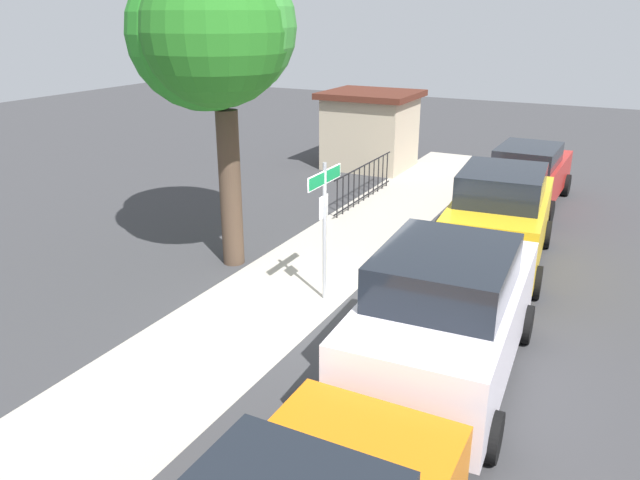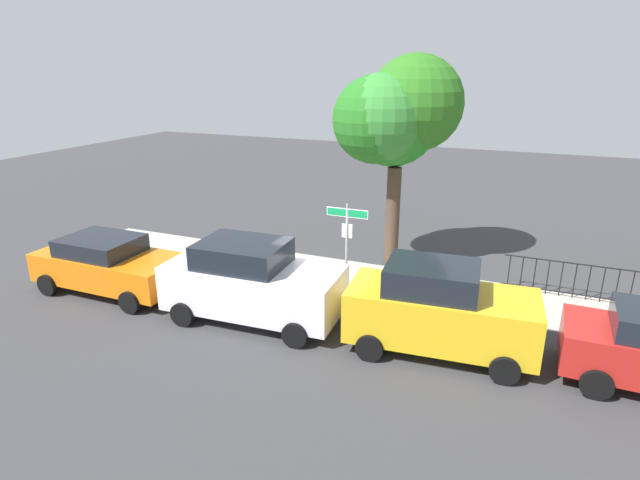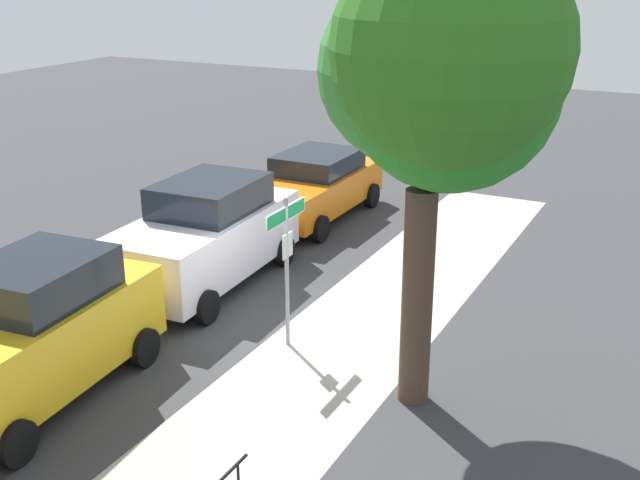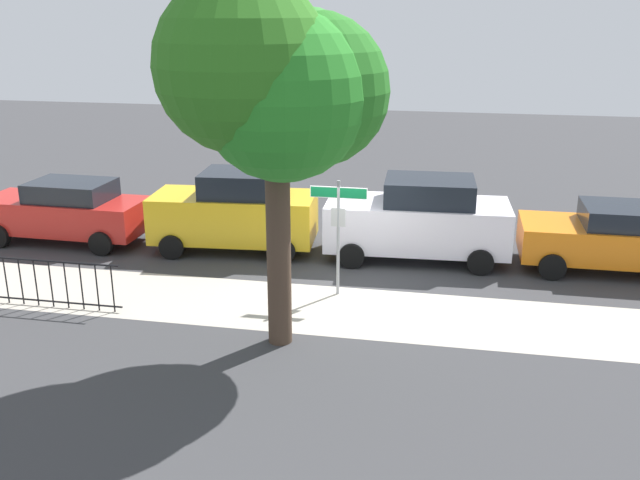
{
  "view_description": "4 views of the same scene",
  "coord_description": "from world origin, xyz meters",
  "px_view_note": "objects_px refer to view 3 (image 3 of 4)",
  "views": [
    {
      "loc": [
        -9.12,
        -4.38,
        5.12
      ],
      "look_at": [
        -0.5,
        0.05,
        1.53
      ],
      "focal_mm": 34.57,
      "sensor_mm": 36.0,
      "label": 1
    },
    {
      "loc": [
        5.09,
        -12.99,
        6.39
      ],
      "look_at": [
        -0.8,
        1.19,
        1.14
      ],
      "focal_mm": 28.69,
      "sensor_mm": 36.0,
      "label": 2
    },
    {
      "loc": [
        11.04,
        6.46,
        6.35
      ],
      "look_at": [
        -0.19,
        0.74,
        1.79
      ],
      "focal_mm": 44.49,
      "sensor_mm": 36.0,
      "label": 3
    },
    {
      "loc": [
        -2.07,
        14.98,
        6.16
      ],
      "look_at": [
        0.64,
        1.16,
        1.52
      ],
      "focal_mm": 39.48,
      "sensor_mm": 36.0,
      "label": 4
    }
  ],
  "objects_px": {
    "car_yellow": "(33,332)",
    "shade_tree": "(437,69)",
    "car_white": "(206,234)",
    "car_orange": "(314,185)",
    "street_sign": "(287,244)"
  },
  "relations": [
    {
      "from": "street_sign",
      "to": "shade_tree",
      "type": "distance_m",
      "value": 4.09
    },
    {
      "from": "shade_tree",
      "to": "car_yellow",
      "type": "height_order",
      "value": "shade_tree"
    },
    {
      "from": "shade_tree",
      "to": "car_orange",
      "type": "height_order",
      "value": "shade_tree"
    },
    {
      "from": "street_sign",
      "to": "car_orange",
      "type": "distance_m",
      "value": 7.09
    },
    {
      "from": "shade_tree",
      "to": "car_yellow",
      "type": "bearing_deg",
      "value": -63.11
    },
    {
      "from": "car_yellow",
      "to": "shade_tree",
      "type": "bearing_deg",
      "value": 112.43
    },
    {
      "from": "car_orange",
      "to": "car_yellow",
      "type": "distance_m",
      "value": 9.61
    },
    {
      "from": "shade_tree",
      "to": "car_white",
      "type": "bearing_deg",
      "value": -111.98
    },
    {
      "from": "car_yellow",
      "to": "street_sign",
      "type": "bearing_deg",
      "value": 137.01
    },
    {
      "from": "shade_tree",
      "to": "car_white",
      "type": "height_order",
      "value": "shade_tree"
    },
    {
      "from": "car_white",
      "to": "car_yellow",
      "type": "bearing_deg",
      "value": 0.24
    },
    {
      "from": "car_orange",
      "to": "car_white",
      "type": "relative_size",
      "value": 0.95
    },
    {
      "from": "car_white",
      "to": "car_yellow",
      "type": "height_order",
      "value": "car_yellow"
    },
    {
      "from": "street_sign",
      "to": "car_orange",
      "type": "bearing_deg",
      "value": -156.22
    },
    {
      "from": "street_sign",
      "to": "car_yellow",
      "type": "relative_size",
      "value": 0.6
    }
  ]
}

